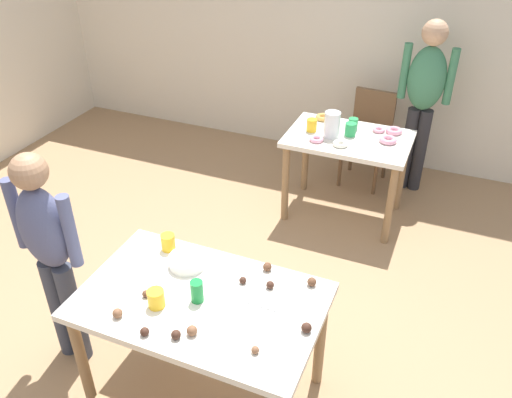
{
  "coord_description": "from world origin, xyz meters",
  "views": [
    {
      "loc": [
        1.15,
        -1.83,
        2.65
      ],
      "look_at": [
        0.1,
        0.66,
        0.9
      ],
      "focal_mm": 37.05,
      "sensor_mm": 36.0,
      "label": 1
    }
  ],
  "objects_px": {
    "dining_table_far": "(347,150)",
    "person_adult_far": "(424,93)",
    "person_girl_near": "(49,247)",
    "pitcher_far": "(332,124)",
    "chair_far_table": "(369,132)",
    "dining_table_near": "(201,312)",
    "soda_can": "(197,291)",
    "mixing_bowl": "(187,261)"
  },
  "relations": [
    {
      "from": "dining_table_near",
      "to": "person_adult_far",
      "type": "height_order",
      "value": "person_adult_far"
    },
    {
      "from": "dining_table_near",
      "to": "person_girl_near",
      "type": "bearing_deg",
      "value": -176.83
    },
    {
      "from": "chair_far_table",
      "to": "person_adult_far",
      "type": "distance_m",
      "value": 0.62
    },
    {
      "from": "dining_table_near",
      "to": "dining_table_far",
      "type": "xyz_separation_m",
      "value": [
        0.24,
        2.13,
        -0.03
      ]
    },
    {
      "from": "person_adult_far",
      "to": "person_girl_near",
      "type": "bearing_deg",
      "value": -119.43
    },
    {
      "from": "person_adult_far",
      "to": "mixing_bowl",
      "type": "relative_size",
      "value": 7.7
    },
    {
      "from": "chair_far_table",
      "to": "soda_can",
      "type": "relative_size",
      "value": 7.13
    },
    {
      "from": "chair_far_table",
      "to": "person_adult_far",
      "type": "height_order",
      "value": "person_adult_far"
    },
    {
      "from": "dining_table_near",
      "to": "dining_table_far",
      "type": "distance_m",
      "value": 2.14
    },
    {
      "from": "dining_table_near",
      "to": "chair_far_table",
      "type": "distance_m",
      "value": 2.83
    },
    {
      "from": "mixing_bowl",
      "to": "soda_can",
      "type": "distance_m",
      "value": 0.29
    },
    {
      "from": "chair_far_table",
      "to": "mixing_bowl",
      "type": "height_order",
      "value": "chair_far_table"
    },
    {
      "from": "pitcher_far",
      "to": "person_girl_near",
      "type": "bearing_deg",
      "value": -115.35
    },
    {
      "from": "person_girl_near",
      "to": "pitcher_far",
      "type": "xyz_separation_m",
      "value": [
        1.01,
        2.13,
        0.01
      ]
    },
    {
      "from": "person_girl_near",
      "to": "person_adult_far",
      "type": "distance_m",
      "value": 3.29
    },
    {
      "from": "dining_table_far",
      "to": "person_girl_near",
      "type": "distance_m",
      "value": 2.47
    },
    {
      "from": "chair_far_table",
      "to": "mixing_bowl",
      "type": "bearing_deg",
      "value": -100.14
    },
    {
      "from": "dining_table_near",
      "to": "soda_can",
      "type": "height_order",
      "value": "soda_can"
    },
    {
      "from": "chair_far_table",
      "to": "soda_can",
      "type": "xyz_separation_m",
      "value": [
        -0.29,
        -2.83,
        0.31
      ]
    },
    {
      "from": "chair_far_table",
      "to": "pitcher_far",
      "type": "bearing_deg",
      "value": -103.56
    },
    {
      "from": "soda_can",
      "to": "person_girl_near",
      "type": "bearing_deg",
      "value": -177.87
    },
    {
      "from": "dining_table_far",
      "to": "pitcher_far",
      "type": "height_order",
      "value": "pitcher_far"
    },
    {
      "from": "dining_table_far",
      "to": "person_adult_far",
      "type": "relative_size",
      "value": 0.63
    },
    {
      "from": "pitcher_far",
      "to": "dining_table_near",
      "type": "bearing_deg",
      "value": -92.81
    },
    {
      "from": "person_adult_far",
      "to": "pitcher_far",
      "type": "xyz_separation_m",
      "value": [
        -0.61,
        -0.73,
        -0.09
      ]
    },
    {
      "from": "soda_can",
      "to": "pitcher_far",
      "type": "distance_m",
      "value": 2.1
    },
    {
      "from": "dining_table_near",
      "to": "person_adult_far",
      "type": "xyz_separation_m",
      "value": [
        0.71,
        2.81,
        0.29
      ]
    },
    {
      "from": "chair_far_table",
      "to": "person_adult_far",
      "type": "bearing_deg",
      "value": -0.48
    },
    {
      "from": "person_girl_near",
      "to": "soda_can",
      "type": "bearing_deg",
      "value": 2.13
    },
    {
      "from": "dining_table_near",
      "to": "pitcher_far",
      "type": "height_order",
      "value": "pitcher_far"
    },
    {
      "from": "soda_can",
      "to": "pitcher_far",
      "type": "bearing_deg",
      "value": 87.03
    },
    {
      "from": "soda_can",
      "to": "dining_table_far",
      "type": "bearing_deg",
      "value": 83.5
    },
    {
      "from": "mixing_bowl",
      "to": "chair_far_table",
      "type": "bearing_deg",
      "value": 79.86
    },
    {
      "from": "soda_can",
      "to": "dining_table_near",
      "type": "bearing_deg",
      "value": 68.34
    },
    {
      "from": "person_girl_near",
      "to": "pitcher_far",
      "type": "bearing_deg",
      "value": 64.65
    },
    {
      "from": "person_adult_far",
      "to": "dining_table_far",
      "type": "bearing_deg",
      "value": -124.49
    },
    {
      "from": "person_adult_far",
      "to": "pitcher_far",
      "type": "height_order",
      "value": "person_adult_far"
    },
    {
      "from": "person_girl_near",
      "to": "pitcher_far",
      "type": "height_order",
      "value": "person_girl_near"
    },
    {
      "from": "person_adult_far",
      "to": "pitcher_far",
      "type": "distance_m",
      "value": 0.95
    },
    {
      "from": "dining_table_near",
      "to": "mixing_bowl",
      "type": "xyz_separation_m",
      "value": [
        -0.19,
        0.21,
        0.13
      ]
    },
    {
      "from": "dining_table_near",
      "to": "soda_can",
      "type": "distance_m",
      "value": 0.16
    },
    {
      "from": "person_adult_far",
      "to": "mixing_bowl",
      "type": "xyz_separation_m",
      "value": [
        -0.9,
        -2.61,
        -0.16
      ]
    }
  ]
}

